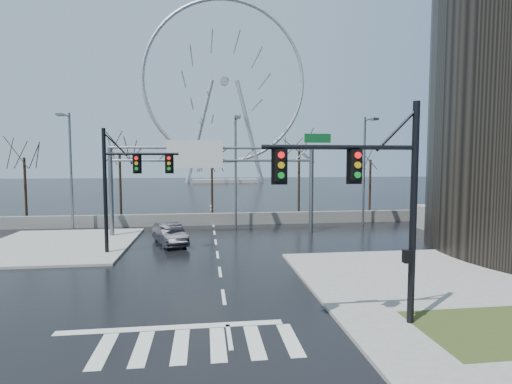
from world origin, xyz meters
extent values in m
plane|color=black|center=(0.00, 0.00, 0.00)|extent=(260.00, 260.00, 0.00)
cube|color=gray|center=(10.00, 2.00, 0.07)|extent=(12.00, 10.00, 0.15)
cube|color=gray|center=(-11.00, 12.00, 0.07)|extent=(10.00, 12.00, 0.15)
cube|color=#293917|center=(9.00, -5.00, 0.15)|extent=(5.00, 4.00, 0.02)
cube|color=slate|center=(0.00, 20.00, 0.55)|extent=(52.00, 0.50, 1.10)
cylinder|color=black|center=(6.50, -4.00, 4.00)|extent=(0.24, 0.24, 8.00)
cylinder|color=black|center=(3.80, -4.00, 6.40)|extent=(5.40, 0.16, 0.16)
cube|color=black|center=(4.30, -4.15, 5.80)|extent=(0.35, 0.28, 1.05)
cube|color=black|center=(1.70, -4.15, 5.80)|extent=(0.35, 0.28, 1.05)
cylinder|color=black|center=(-7.00, 9.00, 4.00)|extent=(0.24, 0.24, 8.00)
cylinder|color=black|center=(-4.70, 9.00, 6.40)|extent=(4.60, 0.16, 0.16)
cube|color=black|center=(-5.00, 8.85, 5.80)|extent=(0.35, 0.28, 1.05)
cube|color=black|center=(-3.00, 8.85, 5.80)|extent=(0.35, 0.28, 1.05)
cylinder|color=slate|center=(-8.00, 15.00, 3.50)|extent=(0.36, 0.36, 7.00)
cylinder|color=slate|center=(8.00, 15.00, 3.50)|extent=(0.36, 0.36, 7.00)
cylinder|color=slate|center=(0.00, 15.00, 7.00)|extent=(16.00, 0.20, 0.20)
cylinder|color=slate|center=(0.00, 15.00, 6.00)|extent=(16.00, 0.20, 0.20)
cube|color=#0A4B1E|center=(-1.50, 14.85, 6.50)|extent=(4.20, 0.10, 2.00)
cube|color=silver|center=(-1.50, 14.79, 6.50)|extent=(4.40, 0.02, 2.20)
cylinder|color=slate|center=(-12.00, 18.50, 5.00)|extent=(0.20, 0.20, 10.00)
cylinder|color=slate|center=(-12.00, 17.40, 9.70)|extent=(0.12, 2.20, 0.12)
cube|color=slate|center=(-12.00, 16.40, 9.60)|extent=(0.50, 0.70, 0.18)
cylinder|color=slate|center=(2.00, 18.50, 5.00)|extent=(0.20, 0.20, 10.00)
cylinder|color=slate|center=(2.00, 17.40, 9.70)|extent=(0.12, 2.20, 0.12)
cube|color=slate|center=(2.00, 16.40, 9.60)|extent=(0.50, 0.70, 0.18)
cylinder|color=slate|center=(14.00, 18.50, 5.00)|extent=(0.20, 0.20, 10.00)
cylinder|color=slate|center=(14.00, 17.40, 9.70)|extent=(0.12, 2.20, 0.12)
cube|color=slate|center=(14.00, 16.40, 9.60)|extent=(0.50, 0.70, 0.18)
cylinder|color=black|center=(-18.00, 24.00, 3.15)|extent=(0.24, 0.24, 6.30)
cylinder|color=black|center=(-9.00, 23.50, 3.38)|extent=(0.24, 0.24, 6.75)
cylinder|color=black|center=(0.00, 24.50, 2.93)|extent=(0.24, 0.24, 5.85)
cylinder|color=black|center=(9.00, 23.50, 3.51)|extent=(0.24, 0.24, 7.02)
cylinder|color=black|center=(17.00, 24.00, 3.06)|extent=(0.24, 0.24, 6.12)
cube|color=gray|center=(5.00, 95.00, 0.50)|extent=(18.00, 6.00, 1.00)
torus|color=#B2B2B7|center=(5.00, 95.00, 28.00)|extent=(45.00, 1.00, 45.00)
cylinder|color=#B2B2B7|center=(5.00, 95.00, 28.00)|extent=(2.40, 1.50, 2.40)
cylinder|color=#B2B2B7|center=(-2.00, 95.00, 14.00)|extent=(8.28, 1.20, 28.82)
cylinder|color=#B2B2B7|center=(12.00, 95.00, 14.00)|extent=(8.28, 1.20, 28.82)
imported|color=black|center=(-3.27, 11.60, 0.75)|extent=(2.99, 4.85, 1.51)
camera|label=1|loc=(-0.79, -17.10, 5.92)|focal=28.00mm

